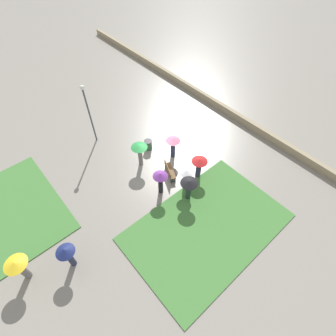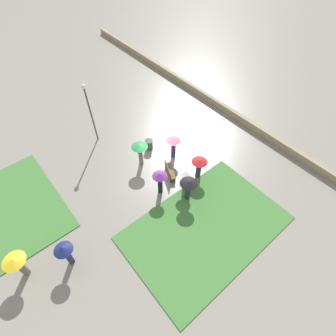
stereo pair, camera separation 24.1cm
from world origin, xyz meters
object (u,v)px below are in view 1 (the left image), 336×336
at_px(crowd_person_white, 186,175).
at_px(crowd_person_black, 189,186).
at_px(trash_bin, 148,145).
at_px(lone_walker_mid_plaza, 18,266).
at_px(park_bench, 169,171).
at_px(crowd_person_red, 199,164).
at_px(lamp_post, 88,108).
at_px(crowd_person_green, 140,150).
at_px(lone_walker_far_path, 67,254).
at_px(crowd_person_purple, 160,178).
at_px(crowd_person_pink, 173,144).

bearing_deg(crowd_person_white, crowd_person_black, -39.83).
relative_size(trash_bin, lone_walker_mid_plaza, 0.44).
xyz_separation_m(crowd_person_black, lone_walker_mid_plaza, (1.98, 10.05, 0.05)).
distance_m(park_bench, trash_bin, 3.08).
relative_size(crowd_person_white, crowd_person_red, 1.03).
distance_m(park_bench, crowd_person_red, 2.18).
distance_m(lamp_post, lone_walker_mid_plaza, 10.99).
bearing_deg(crowd_person_red, park_bench, -151.44).
distance_m(crowd_person_red, crowd_person_green, 4.28).
relative_size(lamp_post, crowd_person_green, 2.55).
relative_size(park_bench, lone_walker_far_path, 0.84).
xyz_separation_m(lamp_post, trash_bin, (-3.54, -2.55, -2.72)).
height_order(crowd_person_purple, crowd_person_pink, crowd_person_purple).
relative_size(crowd_person_pink, crowd_person_black, 1.02).
bearing_deg(trash_bin, lone_walker_far_path, 116.55).
height_order(lamp_post, crowd_person_white, lamp_post).
xyz_separation_m(park_bench, crowd_person_green, (2.15, 0.90, 0.99)).
relative_size(crowd_person_green, lone_walker_far_path, 1.03).
distance_m(lone_walker_far_path, lone_walker_mid_plaza, 2.39).
bearing_deg(trash_bin, crowd_person_pink, -153.43).
bearing_deg(lone_walker_mid_plaza, crowd_person_purple, -86.45).
xyz_separation_m(park_bench, trash_bin, (3.04, -0.50, -0.05)).
xyz_separation_m(trash_bin, lone_walker_mid_plaza, (-3.36, 10.91, 0.93)).
distance_m(park_bench, crowd_person_black, 2.47).
height_order(trash_bin, crowd_person_black, crowd_person_black).
bearing_deg(crowd_person_green, park_bench, 93.76).
bearing_deg(crowd_person_red, lamp_post, -174.59).
distance_m(lamp_post, crowd_person_black, 9.23).
bearing_deg(crowd_person_green, lone_walker_far_path, 6.26).
xyz_separation_m(crowd_person_black, crowd_person_green, (4.45, 0.54, 0.15)).
height_order(trash_bin, crowd_person_pink, crowd_person_pink).
xyz_separation_m(crowd_person_pink, lone_walker_mid_plaza, (-1.53, 11.82, 0.03)).
relative_size(park_bench, trash_bin, 1.94).
distance_m(trash_bin, lone_walker_far_path, 9.83).
bearing_deg(crowd_person_white, crowd_person_green, -171.81).
relative_size(lamp_post, lone_walker_far_path, 2.62).
distance_m(trash_bin, crowd_person_red, 4.61).
bearing_deg(crowd_person_white, trash_bin, 167.85).
height_order(park_bench, crowd_person_purple, crowd_person_purple).
bearing_deg(park_bench, crowd_person_purple, 141.81).
xyz_separation_m(crowd_person_purple, lone_walker_mid_plaza, (0.40, 9.02, -0.07)).
bearing_deg(trash_bin, crowd_person_red, -167.32).
bearing_deg(crowd_person_white, lone_walker_mid_plaza, -104.08).
height_order(crowd_person_pink, crowd_person_black, crowd_person_pink).
bearing_deg(crowd_person_purple, crowd_person_pink, -50.17).
height_order(park_bench, crowd_person_white, crowd_person_white).
distance_m(crowd_person_red, crowd_person_black, 2.07).
height_order(crowd_person_white, crowd_person_pink, crowd_person_pink).
bearing_deg(trash_bin, park_bench, 170.69).
height_order(park_bench, crowd_person_pink, crowd_person_pink).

